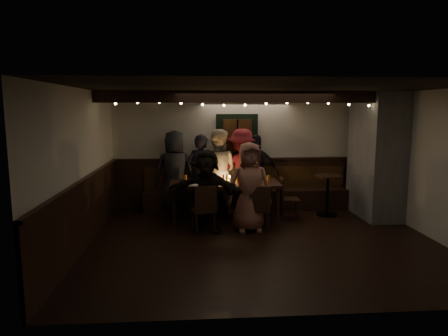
{
  "coord_description": "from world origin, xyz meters",
  "views": [
    {
      "loc": [
        -1.15,
        -6.56,
        2.28
      ],
      "look_at": [
        -0.55,
        1.6,
        1.05
      ],
      "focal_mm": 32.0,
      "sensor_mm": 36.0,
      "label": 1
    }
  ],
  "objects": [
    {
      "name": "high_top",
      "position": [
        1.67,
        1.6,
        0.55
      ],
      "size": [
        0.55,
        0.55,
        0.87
      ],
      "color": "black",
      "rests_on": "ground"
    },
    {
      "name": "person_e",
      "position": [
        0.2,
        2.1,
        0.85
      ],
      "size": [
        1.08,
        0.67,
        1.71
      ],
      "primitive_type": "imported",
      "rotation": [
        0.0,
        0.0,
        2.87
      ],
      "color": "black",
      "rests_on": "ground"
    },
    {
      "name": "chair_near_left",
      "position": [
        -0.99,
        0.52,
        0.51
      ],
      "size": [
        0.49,
        0.49,
        0.9
      ],
      "color": "black",
      "rests_on": "ground"
    },
    {
      "name": "person_g",
      "position": [
        -0.16,
        0.64,
        0.83
      ],
      "size": [
        0.86,
        0.6,
        1.67
      ],
      "primitive_type": "imported",
      "rotation": [
        0.0,
        0.0,
        0.09
      ],
      "color": "#975E4F",
      "rests_on": "ground"
    },
    {
      "name": "person_d",
      "position": [
        -0.11,
        2.17,
        0.92
      ],
      "size": [
        1.21,
        0.73,
        1.83
      ],
      "primitive_type": "imported",
      "rotation": [
        0.0,
        0.0,
        3.18
      ],
      "color": "#5A1318",
      "rests_on": "ground"
    },
    {
      "name": "person_a",
      "position": [
        -1.6,
        2.16,
        0.9
      ],
      "size": [
        0.9,
        0.61,
        1.8
      ],
      "primitive_type": "imported",
      "rotation": [
        0.0,
        0.0,
        3.1
      ],
      "color": "black",
      "rests_on": "ground"
    },
    {
      "name": "chair_near_right",
      "position": [
        0.03,
        0.57,
        0.49
      ],
      "size": [
        0.41,
        0.41,
        0.87
      ],
      "color": "black",
      "rests_on": "ground"
    },
    {
      "name": "person_b",
      "position": [
        -1.02,
        2.04,
        0.87
      ],
      "size": [
        0.73,
        0.6,
        1.73
      ],
      "primitive_type": "imported",
      "rotation": [
        0.0,
        0.0,
        2.79
      ],
      "color": "black",
      "rests_on": "ground"
    },
    {
      "name": "chair_end",
      "position": [
        0.73,
        1.45,
        0.48
      ],
      "size": [
        0.41,
        0.41,
        0.85
      ],
      "color": "black",
      "rests_on": "ground"
    },
    {
      "name": "room",
      "position": [
        1.07,
        1.42,
        1.07
      ],
      "size": [
        6.02,
        5.01,
        2.62
      ],
      "color": "black",
      "rests_on": "ground"
    },
    {
      "name": "dining_table",
      "position": [
        -0.56,
        1.4,
        0.72
      ],
      "size": [
        2.21,
        0.95,
        0.96
      ],
      "color": "black",
      "rests_on": "ground"
    },
    {
      "name": "person_f",
      "position": [
        -0.94,
        0.64,
        0.76
      ],
      "size": [
        1.48,
        0.99,
        1.53
      ],
      "primitive_type": "imported",
      "rotation": [
        0.0,
        0.0,
        -0.42
      ],
      "color": "black",
      "rests_on": "ground"
    },
    {
      "name": "person_c",
      "position": [
        -0.67,
        2.02,
        0.92
      ],
      "size": [
        1.03,
        0.89,
        1.83
      ],
      "primitive_type": "imported",
      "rotation": [
        0.0,
        0.0,
        2.9
      ],
      "color": "beige",
      "rests_on": "ground"
    }
  ]
}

